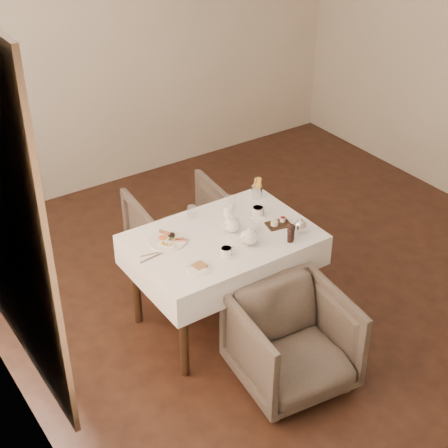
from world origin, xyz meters
TOP-DOWN VIEW (x-y plane):
  - table at (-0.71, 0.03)m, footprint 1.28×0.88m
  - armchair_near at (-0.68, -0.76)m, footprint 0.80×0.81m
  - armchair_far at (-0.60, 0.82)m, footprint 0.80×0.82m
  - breakfast_plate at (-1.06, 0.19)m, footprint 0.27×0.27m
  - side_plate at (-1.06, -0.22)m, footprint 0.18×0.17m
  - teapot_centre at (-0.62, 0.04)m, footprint 0.18×0.15m
  - teapot_front at (-0.62, -0.16)m, footprint 0.20×0.18m
  - creamer at (-0.52, 0.23)m, footprint 0.08×0.08m
  - teacup_near at (-0.82, -0.19)m, footprint 0.12×0.12m
  - teacup_far at (-0.33, 0.12)m, footprint 0.13×0.13m
  - glass_left at (-0.75, 0.36)m, footprint 0.08×0.08m
  - glass_mid at (-0.47, -0.05)m, footprint 0.07×0.07m
  - glass_right at (-0.43, 0.32)m, footprint 0.07×0.07m
  - condiment_board at (-0.30, -0.08)m, footprint 0.19×0.15m
  - pepper_mill_left at (-0.36, -0.29)m, footprint 0.06×0.06m
  - pepper_mill_right at (-0.33, -0.27)m, footprint 0.08×0.08m
  - silver_pot at (-0.23, -0.24)m, footprint 0.14×0.13m
  - fries_cup at (-0.18, 0.34)m, footprint 0.08×0.08m
  - cutlery_fork at (-1.22, 0.10)m, footprint 0.18×0.05m
  - cutlery_knife at (-1.24, 0.07)m, footprint 0.21×0.04m

SIDE VIEW (x-z plane):
  - armchair_near at x=-0.68m, z-range 0.00..0.67m
  - armchair_far at x=-0.60m, z-range 0.00..0.69m
  - table at x=-0.71m, z-range 0.26..1.02m
  - cutlery_fork at x=-1.22m, z-range 0.76..0.76m
  - cutlery_knife at x=-1.24m, z-range 0.76..0.76m
  - side_plate at x=-1.06m, z-range 0.75..0.77m
  - breakfast_plate at x=-1.06m, z-range 0.75..0.78m
  - condiment_board at x=-0.30m, z-range 0.75..0.79m
  - teacup_near at x=-0.82m, z-range 0.75..0.81m
  - teacup_far at x=-0.33m, z-range 0.75..0.82m
  - creamer at x=-0.52m, z-range 0.76..0.84m
  - glass_mid at x=-0.47m, z-range 0.76..0.84m
  - glass_right at x=-0.43m, z-range 0.76..0.85m
  - glass_left at x=-0.75m, z-range 0.76..0.85m
  - pepper_mill_left at x=-0.36m, z-range 0.76..0.87m
  - silver_pot at x=-0.23m, z-range 0.76..0.88m
  - pepper_mill_right at x=-0.33m, z-range 0.76..0.88m
  - teapot_centre at x=-0.62m, z-range 0.76..0.89m
  - teapot_front at x=-0.62m, z-range 0.76..0.89m
  - fries_cup at x=-0.18m, z-range 0.74..0.92m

